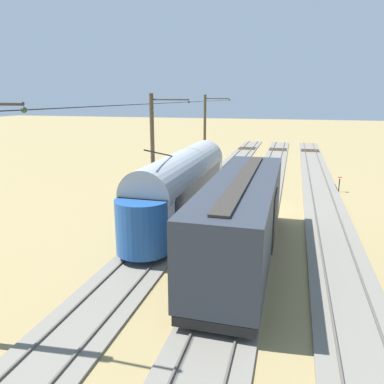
{
  "coord_description": "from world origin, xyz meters",
  "views": [
    {
      "loc": [
        -2.07,
        24.98,
        7.56
      ],
      "look_at": [
        3.92,
        2.85,
        1.7
      ],
      "focal_mm": 34.94,
      "sensor_mm": 36.0,
      "label": 1
    }
  ],
  "objects_px": {
    "boxcar_adjacent": "(243,216)",
    "catenary_pole_foreground": "(205,131)",
    "catenary_pole_mid_near": "(153,151)",
    "switch_stand": "(339,184)",
    "vintage_streetcar": "(182,184)"
  },
  "relations": [
    {
      "from": "boxcar_adjacent",
      "to": "catenary_pole_mid_near",
      "type": "height_order",
      "value": "catenary_pole_mid_near"
    },
    {
      "from": "switch_stand",
      "to": "catenary_pole_mid_near",
      "type": "bearing_deg",
      "value": 32.85
    },
    {
      "from": "vintage_streetcar",
      "to": "catenary_pole_foreground",
      "type": "bearing_deg",
      "value": -81.64
    },
    {
      "from": "catenary_pole_mid_near",
      "to": "boxcar_adjacent",
      "type": "bearing_deg",
      "value": 135.95
    },
    {
      "from": "catenary_pole_foreground",
      "to": "catenary_pole_mid_near",
      "type": "distance_m",
      "value": 15.33
    },
    {
      "from": "catenary_pole_foreground",
      "to": "catenary_pole_mid_near",
      "type": "relative_size",
      "value": 1.0
    },
    {
      "from": "catenary_pole_foreground",
      "to": "switch_stand",
      "type": "xyz_separation_m",
      "value": [
        -12.88,
        7.02,
        -3.35
      ]
    },
    {
      "from": "boxcar_adjacent",
      "to": "catenary_pole_foreground",
      "type": "height_order",
      "value": "catenary_pole_foreground"
    },
    {
      "from": "vintage_streetcar",
      "to": "catenary_pole_mid_near",
      "type": "xyz_separation_m",
      "value": [
        2.48,
        -1.54,
        1.81
      ]
    },
    {
      "from": "vintage_streetcar",
      "to": "boxcar_adjacent",
      "type": "bearing_deg",
      "value": 130.83
    },
    {
      "from": "catenary_pole_foreground",
      "to": "catenary_pole_mid_near",
      "type": "xyz_separation_m",
      "value": [
        0.0,
        15.33,
        0.0
      ]
    },
    {
      "from": "boxcar_adjacent",
      "to": "catenary_pole_foreground",
      "type": "bearing_deg",
      "value": -72.48
    },
    {
      "from": "vintage_streetcar",
      "to": "boxcar_adjacent",
      "type": "xyz_separation_m",
      "value": [
        -4.49,
        5.2,
        -0.09
      ]
    },
    {
      "from": "boxcar_adjacent",
      "to": "catenary_pole_mid_near",
      "type": "bearing_deg",
      "value": -44.05
    },
    {
      "from": "vintage_streetcar",
      "to": "boxcar_adjacent",
      "type": "distance_m",
      "value": 6.87
    }
  ]
}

